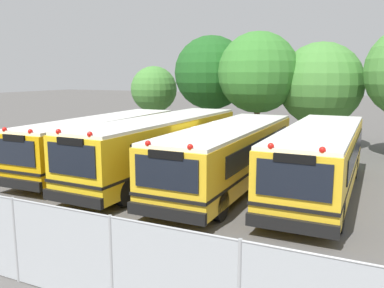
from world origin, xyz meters
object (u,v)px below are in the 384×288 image
(tree_0, at_px, (153,89))
(school_bus_2, at_px, (229,153))
(school_bus_1, at_px, (161,145))
(traffic_cone, at_px, (224,280))
(tree_3, at_px, (322,85))
(school_bus_3, at_px, (319,158))
(tree_1, at_px, (209,74))
(tree_2, at_px, (256,72))
(school_bus_0, at_px, (102,140))

(tree_0, bearing_deg, school_bus_2, -47.57)
(school_bus_1, bearing_deg, traffic_cone, 128.76)
(tree_3, bearing_deg, tree_0, 176.03)
(school_bus_2, height_order, school_bus_3, school_bus_3)
(school_bus_1, relative_size, tree_3, 1.75)
(school_bus_3, bearing_deg, school_bus_2, 4.57)
(school_bus_3, distance_m, tree_0, 18.04)
(school_bus_3, height_order, tree_3, tree_3)
(school_bus_1, xyz_separation_m, tree_3, (5.38, 10.47, 2.48))
(tree_1, distance_m, tree_2, 3.68)
(school_bus_2, distance_m, school_bus_3, 3.53)
(school_bus_0, relative_size, tree_0, 2.08)
(tree_2, relative_size, traffic_cone, 10.97)
(school_bus_0, distance_m, school_bus_3, 10.27)
(tree_0, relative_size, tree_2, 0.72)
(school_bus_0, bearing_deg, school_bus_1, 174.93)
(school_bus_1, xyz_separation_m, tree_1, (-2.00, 10.13, 3.14))
(school_bus_1, xyz_separation_m, school_bus_2, (3.30, -0.15, -0.08))
(school_bus_3, xyz_separation_m, traffic_cone, (-0.67, -8.23, -1.10))
(school_bus_2, height_order, tree_1, tree_1)
(school_bus_0, height_order, school_bus_2, school_bus_2)
(school_bus_0, xyz_separation_m, tree_0, (-3.75, 11.12, 2.05))
(school_bus_2, xyz_separation_m, traffic_cone, (2.84, -7.92, -1.06))
(school_bus_0, distance_m, tree_0, 11.91)
(tree_1, relative_size, traffic_cone, 10.94)
(school_bus_2, distance_m, traffic_cone, 8.48)
(tree_3, bearing_deg, tree_1, -177.36)
(school_bus_0, height_order, tree_0, tree_0)
(tree_2, bearing_deg, school_bus_2, -79.33)
(school_bus_0, xyz_separation_m, tree_3, (8.83, 10.25, 2.57))
(school_bus_3, relative_size, tree_2, 1.43)
(school_bus_0, xyz_separation_m, school_bus_2, (6.75, -0.37, 0.01))
(tree_2, bearing_deg, school_bus_1, -99.58)
(school_bus_1, relative_size, traffic_cone, 17.49)
(school_bus_0, height_order, traffic_cone, school_bus_0)
(tree_1, bearing_deg, school_bus_1, -78.81)
(school_bus_1, distance_m, school_bus_2, 3.31)
(school_bus_1, height_order, tree_3, tree_3)
(school_bus_2, relative_size, tree_3, 1.67)
(school_bus_2, height_order, traffic_cone, school_bus_2)
(school_bus_0, relative_size, tree_2, 1.51)
(tree_0, bearing_deg, traffic_cone, -55.49)
(school_bus_1, height_order, school_bus_3, school_bus_1)
(school_bus_0, relative_size, tree_3, 1.66)
(tree_3, bearing_deg, tree_2, -161.26)
(school_bus_0, height_order, school_bus_3, school_bus_3)
(school_bus_0, height_order, tree_1, tree_1)
(school_bus_1, relative_size, tree_2, 1.59)
(school_bus_0, bearing_deg, tree_0, -72.80)
(tree_0, bearing_deg, school_bus_0, -71.37)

